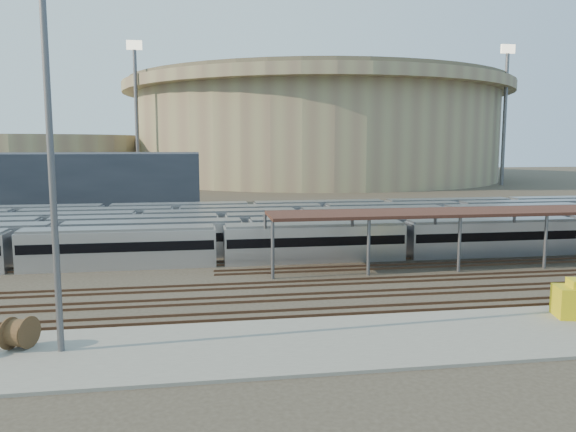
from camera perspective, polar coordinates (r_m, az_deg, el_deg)
The scene contains 13 objects.
ground at distance 49.39m, azimuth 7.94°, elevation -6.34°, with size 420.00×420.00×0.00m, color #383026.
apron at distance 34.20m, azimuth 7.28°, elevation -12.44°, with size 50.00×9.00×0.20m, color gray.
subway_trains at distance 67.21m, azimuth 5.42°, elevation -1.08°, with size 128.64×23.90×3.60m.
inspection_shed at distance 61.98m, azimuth 26.72°, elevation 0.41°, with size 60.30×6.00×5.30m.
empty_tracks at distance 44.76m, azimuth 9.83°, elevation -7.71°, with size 170.00×9.62×0.18m.
stadium at distance 189.98m, azimuth 2.82°, elevation 8.84°, with size 124.00×124.00×32.50m.
secondary_arena at distance 181.74m, azimuth -23.83°, elevation 5.30°, with size 56.00×56.00×14.00m, color gray.
service_building at distance 103.16m, azimuth -20.76°, elevation 3.21°, with size 42.00×20.00×10.00m, color #1E232D.
floodlight_0 at distance 156.88m, azimuth -15.15°, elevation 10.43°, with size 4.00×1.00×38.40m.
floodlight_2 at distance 168.65m, azimuth 21.18°, elevation 9.96°, with size 4.00×1.00×38.40m.
floodlight_3 at distance 206.06m, azimuth -8.07°, elevation 9.83°, with size 4.00×1.00×38.40m.
cable_reel_east at distance 35.47m, azimuth -25.60°, elevation -10.66°, with size 1.84×1.84×1.02m, color brown.
yard_light_pole at distance 32.58m, azimuth -22.92°, elevation 4.98°, with size 0.80×0.36×20.69m.
Camera 1 is at (-14.24, -45.83, 11.67)m, focal length 35.00 mm.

